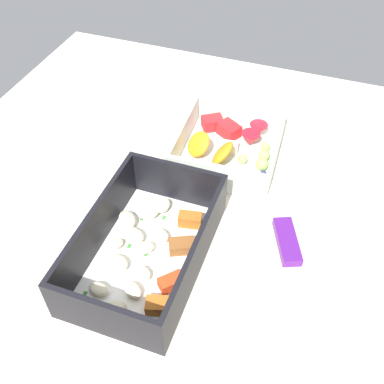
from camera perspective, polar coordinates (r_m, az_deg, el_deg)
The scene contains 5 objects.
table_surface at distance 62.38cm, azimuth -0.47°, elevation -2.83°, with size 80.00×80.00×2.00cm, color beige.
pasta_container at distance 54.92cm, azimuth -5.75°, elevation -7.17°, with size 21.68×13.36×6.90cm.
fruit_bowl at distance 68.96cm, azimuth 4.74°, elevation 5.78°, with size 16.51×15.45×4.92cm.
candy_bar at distance 58.63cm, azimuth 11.82°, elevation -6.05°, with size 7.00×2.40×1.20cm, color #51197A.
paper_cup_liner at distance 77.82cm, azimuth 9.71°, elevation 9.90°, with size 3.96×3.96×1.86cm, color white.
Camera 1 is at (38.59, 14.28, 47.88)cm, focal length 42.57 mm.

